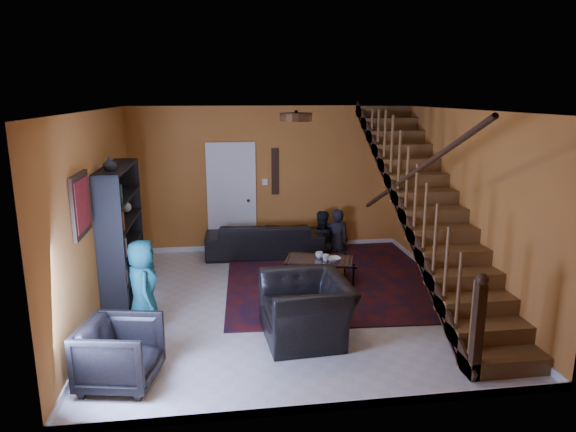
# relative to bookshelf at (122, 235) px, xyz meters

# --- Properties ---
(floor) EXTENTS (5.50, 5.50, 0.00)m
(floor) POSITION_rel_bookshelf_xyz_m (2.40, -0.60, -0.96)
(floor) COLOR beige
(floor) RESTS_ON ground
(room) EXTENTS (5.50, 5.50, 5.50)m
(room) POSITION_rel_bookshelf_xyz_m (1.07, 0.73, -0.91)
(room) COLOR #B97029
(room) RESTS_ON ground
(staircase) EXTENTS (0.95, 5.02, 3.18)m
(staircase) POSITION_rel_bookshelf_xyz_m (4.53, -0.60, 0.43)
(staircase) COLOR brown
(staircase) RESTS_ON floor
(bookshelf) EXTENTS (0.35, 1.80, 2.00)m
(bookshelf) POSITION_rel_bookshelf_xyz_m (0.00, 0.00, 0.00)
(bookshelf) COLOR black
(bookshelf) RESTS_ON floor
(door) EXTENTS (0.82, 0.05, 2.05)m
(door) POSITION_rel_bookshelf_xyz_m (1.70, 2.12, 0.06)
(door) COLOR silver
(door) RESTS_ON floor
(framed_picture) EXTENTS (0.04, 0.74, 0.74)m
(framed_picture) POSITION_rel_bookshelf_xyz_m (-0.17, -1.50, 0.79)
(framed_picture) COLOR maroon
(framed_picture) RESTS_ON room
(wall_hanging) EXTENTS (0.14, 0.03, 0.90)m
(wall_hanging) POSITION_rel_bookshelf_xyz_m (2.55, 2.13, 0.59)
(wall_hanging) COLOR black
(wall_hanging) RESTS_ON room
(ceiling_fixture) EXTENTS (0.40, 0.40, 0.10)m
(ceiling_fixture) POSITION_rel_bookshelf_xyz_m (2.40, -1.40, 1.78)
(ceiling_fixture) COLOR #3F2814
(ceiling_fixture) RESTS_ON room
(rug) EXTENTS (3.70, 4.17, 0.02)m
(rug) POSITION_rel_bookshelf_xyz_m (3.30, 0.37, -0.95)
(rug) COLOR #4A120D
(rug) RESTS_ON floor
(sofa) EXTENTS (2.24, 0.97, 0.64)m
(sofa) POSITION_rel_bookshelf_xyz_m (2.29, 1.70, -0.64)
(sofa) COLOR black
(sofa) RESTS_ON floor
(armchair_left) EXTENTS (0.91, 0.89, 0.71)m
(armchair_left) POSITION_rel_bookshelf_xyz_m (0.35, -2.55, -0.61)
(armchair_left) COLOR black
(armchair_left) RESTS_ON floor
(armchair_right) EXTENTS (1.11, 1.25, 0.77)m
(armchair_right) POSITION_rel_bookshelf_xyz_m (2.49, -1.75, -0.58)
(armchair_right) COLOR black
(armchair_right) RESTS_ON floor
(person_adult_a) EXTENTS (0.51, 0.36, 1.30)m
(person_adult_a) POSITION_rel_bookshelf_xyz_m (3.71, 1.75, -0.76)
(person_adult_a) COLOR black
(person_adult_a) RESTS_ON sofa
(person_adult_b) EXTENTS (0.62, 0.49, 1.28)m
(person_adult_b) POSITION_rel_bookshelf_xyz_m (3.40, 1.75, -0.78)
(person_adult_b) COLOR black
(person_adult_b) RESTS_ON sofa
(person_child) EXTENTS (0.51, 0.68, 1.25)m
(person_child) POSITION_rel_bookshelf_xyz_m (0.45, -1.36, -0.34)
(person_child) COLOR #1B6166
(person_child) RESTS_ON armchair_left
(coffee_table) EXTENTS (1.21, 0.92, 0.41)m
(coffee_table) POSITION_rel_bookshelf_xyz_m (3.03, 0.10, -0.73)
(coffee_table) COLOR black
(coffee_table) RESTS_ON floor
(cup_a) EXTENTS (0.14, 0.14, 0.10)m
(cup_a) POSITION_rel_bookshelf_xyz_m (3.05, 0.17, -0.51)
(cup_a) COLOR #999999
(cup_a) RESTS_ON coffee_table
(cup_b) EXTENTS (0.14, 0.14, 0.10)m
(cup_b) POSITION_rel_bookshelf_xyz_m (3.11, 0.01, -0.51)
(cup_b) COLOR #999999
(cup_b) RESTS_ON coffee_table
(bowl) EXTENTS (0.25, 0.25, 0.06)m
(bowl) POSITION_rel_bookshelf_xyz_m (3.24, -0.02, -0.53)
(bowl) COLOR #999999
(bowl) RESTS_ON coffee_table
(vase) EXTENTS (0.18, 0.18, 0.19)m
(vase) POSITION_rel_bookshelf_xyz_m (-0.00, -0.50, 1.13)
(vase) COLOR #999999
(vase) RESTS_ON bookshelf
(popcorn_bucket) EXTENTS (0.14, 0.14, 0.14)m
(popcorn_bucket) POSITION_rel_bookshelf_xyz_m (0.30, -1.06, -0.87)
(popcorn_bucket) COLOR red
(popcorn_bucket) RESTS_ON rug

